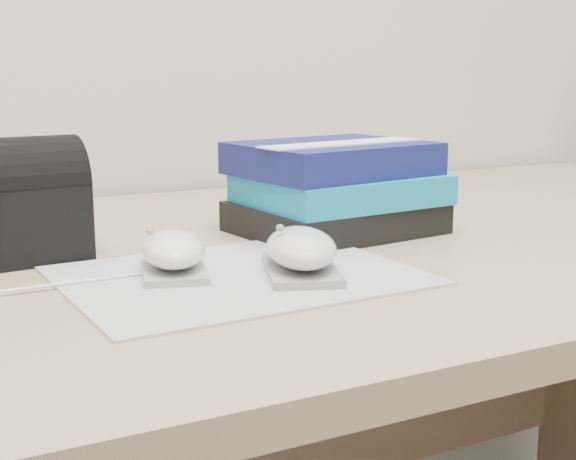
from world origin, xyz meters
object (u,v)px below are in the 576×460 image
book_stack (336,188)px  pouch (14,201)px  desk (294,405)px  mouse_rear (173,253)px  mouse_front (301,251)px

book_stack → pouch: size_ratio=1.69×
desk → pouch: 0.45m
desk → book_stack: size_ratio=6.70×
desk → mouse_rear: 0.37m
mouse_rear → desk: bearing=36.2°
desk → mouse_front: mouse_front is taller
book_stack → mouse_front: bearing=-129.7°
mouse_rear → mouse_front: mouse_front is taller
mouse_front → book_stack: (0.13, 0.16, 0.03)m
mouse_front → desk: bearing=63.4°
mouse_front → pouch: (-0.23, 0.19, 0.04)m
mouse_rear → pouch: size_ratio=0.85×
mouse_front → pouch: pouch is taller
mouse_front → pouch: bearing=139.8°
mouse_front → pouch: size_ratio=0.94×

